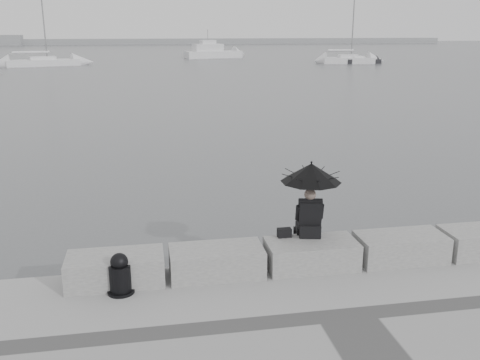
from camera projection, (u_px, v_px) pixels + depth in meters
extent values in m
plane|color=#4D5053|center=(303.00, 281.00, 10.12)|extent=(360.00, 360.00, 0.00)
cube|color=slate|center=(116.00, 269.00, 8.91)|extent=(1.60, 0.80, 0.50)
cube|color=slate|center=(217.00, 262.00, 9.20)|extent=(1.60, 0.80, 0.50)
cube|color=slate|center=(311.00, 254.00, 9.49)|extent=(1.60, 0.80, 0.50)
cube|color=slate|center=(400.00, 248.00, 9.78)|extent=(1.60, 0.80, 0.50)
sphere|color=#726056|center=(310.00, 194.00, 9.48)|extent=(0.21, 0.21, 0.21)
cylinder|color=black|center=(310.00, 191.00, 9.45)|extent=(0.02, 0.02, 1.00)
cone|color=black|center=(311.00, 173.00, 9.36)|extent=(1.08, 1.08, 0.33)
sphere|color=black|center=(312.00, 162.00, 9.31)|extent=(0.04, 0.04, 0.04)
cube|color=black|center=(284.00, 233.00, 9.60)|extent=(0.25, 0.14, 0.16)
cylinder|color=black|center=(121.00, 291.00, 8.62)|extent=(0.44, 0.44, 0.06)
cylinder|color=black|center=(120.00, 279.00, 8.56)|extent=(0.35, 0.35, 0.49)
sphere|color=black|center=(119.00, 262.00, 8.48)|extent=(0.28, 0.28, 0.28)
cube|color=gray|center=(150.00, 42.00, 156.59)|extent=(180.00, 6.00, 1.60)
cube|color=white|center=(43.00, 63.00, 67.31)|extent=(9.11, 4.96, 0.90)
cube|color=white|center=(43.00, 58.00, 67.14)|extent=(3.42, 2.46, 0.50)
cylinder|color=gray|center=(38.00, 10.00, 65.54)|extent=(0.16, 0.16, 12.00)
cylinder|color=gray|center=(42.00, 53.00, 66.97)|extent=(4.74, 1.60, 0.10)
cube|color=white|center=(348.00, 61.00, 72.25)|extent=(7.11, 3.33, 0.90)
cube|color=white|center=(348.00, 56.00, 72.09)|extent=(2.59, 1.92, 0.50)
cylinder|color=gray|center=(351.00, 11.00, 70.49)|extent=(0.16, 0.16, 12.00)
cylinder|color=gray|center=(348.00, 51.00, 71.91)|extent=(3.83, 0.63, 0.10)
cube|color=white|center=(213.00, 55.00, 85.23)|extent=(9.52, 4.90, 1.20)
cube|color=white|center=(213.00, 48.00, 84.93)|extent=(4.95, 3.23, 1.20)
cube|color=white|center=(213.00, 42.00, 84.69)|extent=(2.60, 2.10, 0.60)
cylinder|color=gray|center=(213.00, 35.00, 84.38)|extent=(0.08, 0.08, 1.60)
cube|color=black|center=(363.00, 62.00, 72.16)|extent=(4.75, 1.72, 0.70)
cube|color=white|center=(363.00, 58.00, 72.02)|extent=(1.44, 1.24, 0.50)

